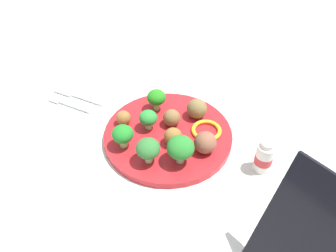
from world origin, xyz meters
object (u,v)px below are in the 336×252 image
at_px(broccoli_floret_near_rim, 181,148).
at_px(meatball_mid_right, 197,109).
at_px(broccoli_floret_front_right, 148,118).
at_px(pepper_ring_back_left, 206,130).
at_px(meatball_front_right, 205,143).
at_px(broccoli_floret_far_rim, 123,134).
at_px(knife, 77,95).
at_px(fork, 68,103).
at_px(napkin, 75,102).
at_px(meatball_near_rim, 173,137).
at_px(meatball_center, 172,118).
at_px(broccoli_floret_back_left, 156,98).
at_px(meatball_back_right, 123,118).
at_px(yogurt_bottle, 264,157).
at_px(broccoli_floret_front_left, 148,149).
at_px(plate, 168,135).

xyz_separation_m(broccoli_floret_near_rim, meatball_mid_right, (0.03, -0.14, -0.02)).
bearing_deg(broccoli_floret_front_right, pepper_ring_back_left, -154.98).
distance_m(meatball_front_right, meatball_mid_right, 0.11).
relative_size(broccoli_floret_far_rim, knife, 0.36).
bearing_deg(knife, fork, 95.04).
xyz_separation_m(broccoli_floret_front_right, meatball_mid_right, (-0.07, -0.09, -0.01)).
distance_m(broccoli_floret_far_rim, knife, 0.23).
distance_m(meatball_mid_right, fork, 0.32).
relative_size(meatball_front_right, meatball_mid_right, 1.02).
bearing_deg(meatball_mid_right, broccoli_floret_far_rim, 61.46).
relative_size(meatball_mid_right, napkin, 0.27).
bearing_deg(meatball_near_rim, meatball_front_right, -166.89).
bearing_deg(meatball_center, broccoli_floret_back_left, -25.80).
xyz_separation_m(meatball_center, meatball_near_rim, (-0.03, 0.05, 0.00)).
relative_size(broccoli_floret_back_left, meatball_back_right, 1.57).
height_order(broccoli_floret_front_right, knife, broccoli_floret_front_right).
bearing_deg(meatball_mid_right, meatball_back_right, 39.38).
distance_m(broccoli_floret_back_left, meatball_near_rim, 0.12).
distance_m(napkin, yogurt_bottle, 0.47).
relative_size(broccoli_floret_near_rim, meatball_back_right, 1.85).
relative_size(meatball_near_rim, yogurt_bottle, 0.52).
distance_m(broccoli_floret_front_right, meatball_mid_right, 0.11).
bearing_deg(pepper_ring_back_left, meatball_front_right, 112.40).
height_order(broccoli_floret_front_right, broccoli_floret_front_left, broccoli_floret_front_left).
height_order(broccoli_floret_far_rim, broccoli_floret_near_rim, broccoli_floret_near_rim).
xyz_separation_m(plate, pepper_ring_back_left, (-0.07, -0.05, 0.01)).
bearing_deg(meatball_back_right, yogurt_bottle, -171.23).
bearing_deg(pepper_ring_back_left, knife, 6.56).
bearing_deg(broccoli_floret_front_left, pepper_ring_back_left, -114.84).
distance_m(meatball_front_right, knife, 0.36).
height_order(broccoli_floret_back_left, yogurt_bottle, yogurt_bottle).
distance_m(plate, broccoli_floret_front_left, 0.10).
height_order(broccoli_floret_far_rim, knife, broccoli_floret_far_rim).
distance_m(meatball_center, yogurt_bottle, 0.21).
height_order(pepper_ring_back_left, fork, pepper_ring_back_left).
distance_m(broccoli_floret_front_left, pepper_ring_back_left, 0.15).
distance_m(broccoli_floret_near_rim, napkin, 0.33).
relative_size(plate, meatball_mid_right, 6.13).
bearing_deg(broccoli_floret_far_rim, broccoli_floret_front_left, 172.70).
height_order(broccoli_floret_front_right, meatball_near_rim, broccoli_floret_front_right).
relative_size(meatball_front_right, knife, 0.32).
distance_m(plate, knife, 0.27).
height_order(broccoli_floret_front_left, meatball_center, broccoli_floret_front_left).
distance_m(broccoli_floret_front_left, meatball_near_rim, 0.07).
bearing_deg(broccoli_floret_front_right, broccoli_floret_far_rim, 78.57).
distance_m(broccoli_floret_back_left, pepper_ring_back_left, 0.14).
bearing_deg(fork, broccoli_floret_far_rim, 166.16).
bearing_deg(meatball_center, meatball_back_right, 29.43).
xyz_separation_m(broccoli_floret_far_rim, fork, (0.21, -0.05, -0.04)).
height_order(broccoli_floret_near_rim, broccoli_floret_front_left, broccoli_floret_near_rim).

